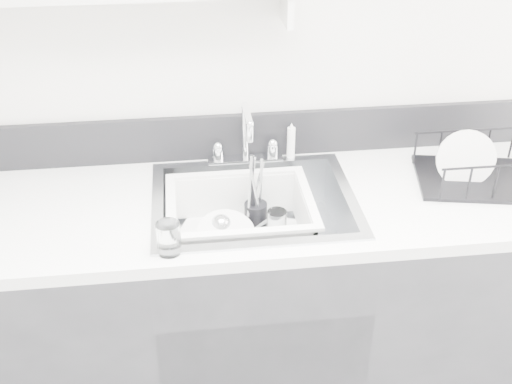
{
  "coord_description": "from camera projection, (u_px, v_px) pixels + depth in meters",
  "views": [
    {
      "loc": [
        -0.2,
        -0.51,
        2.0
      ],
      "look_at": [
        0.0,
        1.14,
        0.98
      ],
      "focal_mm": 45.0,
      "sensor_mm": 36.0,
      "label": 1
    }
  ],
  "objects": [
    {
      "name": "wash_tub",
      "position": [
        240.0,
        222.0,
        2.06
      ],
      "size": [
        0.57,
        0.52,
        0.18
      ],
      "primitive_type": null,
      "rotation": [
        0.0,
        0.0,
        -0.38
      ],
      "color": "white",
      "rests_on": "sink"
    },
    {
      "name": "tumbler_in_tub",
      "position": [
        277.0,
        223.0,
        2.11
      ],
      "size": [
        0.07,
        0.07,
        0.09
      ],
      "primitive_type": "cylinder",
      "rotation": [
        0.0,
        0.0,
        -0.12
      ],
      "color": "white",
      "rests_on": "wash_tub"
    },
    {
      "name": "ladle",
      "position": [
        239.0,
        235.0,
        2.06
      ],
      "size": [
        0.28,
        0.23,
        0.08
      ],
      "primitive_type": null,
      "rotation": [
        0.0,
        0.0,
        -0.6
      ],
      "color": "silver",
      "rests_on": "wash_tub"
    },
    {
      "name": "side_sprayer",
      "position": [
        291.0,
        141.0,
        2.22
      ],
      "size": [
        0.03,
        0.03,
        0.14
      ],
      "primitive_type": "cylinder",
      "color": "white",
      "rests_on": "counter_run"
    },
    {
      "name": "tumbler_counter",
      "position": [
        169.0,
        238.0,
        1.77
      ],
      "size": [
        0.09,
        0.09,
        0.09
      ],
      "primitive_type": "cylinder",
      "rotation": [
        0.0,
        0.0,
        -0.31
      ],
      "color": "white",
      "rests_on": "counter_run"
    },
    {
      "name": "room_shell",
      "position": [
        318.0,
        51.0,
        0.95
      ],
      "size": [
        3.5,
        3.0,
        2.6
      ],
      "color": "silver",
      "rests_on": "ground"
    },
    {
      "name": "counter_run",
      "position": [
        254.0,
        310.0,
        2.27
      ],
      "size": [
        3.2,
        0.62,
        0.92
      ],
      "color": "#2C2C30",
      "rests_on": "ground"
    },
    {
      "name": "faucet",
      "position": [
        246.0,
        147.0,
        2.2
      ],
      "size": [
        0.26,
        0.18,
        0.23
      ],
      "color": "silver",
      "rests_on": "counter_run"
    },
    {
      "name": "utensil_cup",
      "position": [
        256.0,
        213.0,
        2.13
      ],
      "size": [
        0.08,
        0.08,
        0.26
      ],
      "rotation": [
        0.0,
        0.0,
        -0.01
      ],
      "color": "black",
      "rests_on": "wash_tub"
    },
    {
      "name": "backsplash",
      "position": [
        244.0,
        135.0,
        2.24
      ],
      "size": [
        3.2,
        0.02,
        0.16
      ],
      "primitive_type": "cube",
      "color": "black",
      "rests_on": "counter_run"
    },
    {
      "name": "sink",
      "position": [
        254.0,
        223.0,
        2.07
      ],
      "size": [
        0.64,
        0.52,
        0.2
      ],
      "primitive_type": null,
      "color": "silver",
      "rests_on": "counter_run"
    },
    {
      "name": "dish_rack",
      "position": [
        479.0,
        163.0,
        2.09
      ],
      "size": [
        0.43,
        0.36,
        0.13
      ],
      "primitive_type": null,
      "rotation": [
        0.0,
        0.0,
        -0.2
      ],
      "color": "black",
      "rests_on": "counter_run"
    },
    {
      "name": "plate_stack",
      "position": [
        229.0,
        240.0,
        2.06
      ],
      "size": [
        0.23,
        0.22,
        0.09
      ],
      "rotation": [
        0.0,
        0.0,
        -0.11
      ],
      "color": "white",
      "rests_on": "wash_tub"
    },
    {
      "name": "bowl_small",
      "position": [
        281.0,
        243.0,
        2.06
      ],
      "size": [
        0.11,
        0.11,
        0.03
      ],
      "primitive_type": "imported",
      "rotation": [
        0.0,
        0.0,
        0.16
      ],
      "color": "white",
      "rests_on": "wash_tub"
    }
  ]
}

